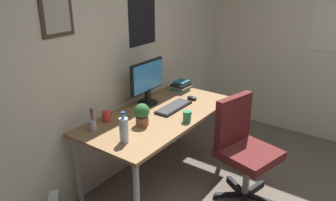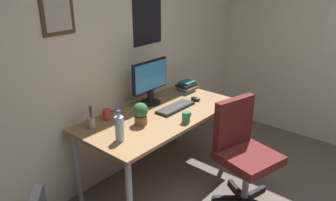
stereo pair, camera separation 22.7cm
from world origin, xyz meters
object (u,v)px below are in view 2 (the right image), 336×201
at_px(pen_cup, 91,122).
at_px(office_chair, 242,147).
at_px(computer_mouse, 195,99).
at_px(coffee_mug_near, 186,117).
at_px(monitor, 150,80).
at_px(book_stack_left, 186,87).
at_px(water_bottle, 119,128).
at_px(coffee_mug_far, 107,114).
at_px(potted_plant, 141,113).
at_px(keyboard, 175,107).

bearing_deg(pen_cup, office_chair, -48.21).
distance_m(computer_mouse, coffee_mug_near, 0.53).
relative_size(office_chair, monitor, 2.07).
height_order(pen_cup, book_stack_left, pen_cup).
bearing_deg(monitor, pen_cup, -179.92).
bearing_deg(monitor, water_bottle, -154.24).
bearing_deg(monitor, coffee_mug_far, 176.23).
bearing_deg(computer_mouse, potted_plant, 177.26).
xyz_separation_m(monitor, potted_plant, (-0.41, -0.27, -0.13)).
bearing_deg(coffee_mug_far, book_stack_left, -5.39).
bearing_deg(keyboard, monitor, 99.61).
xyz_separation_m(coffee_mug_near, potted_plant, (-0.28, 0.28, 0.06)).
distance_m(computer_mouse, coffee_mug_far, 0.94).
relative_size(computer_mouse, pen_cup, 0.55).
xyz_separation_m(office_chair, coffee_mug_near, (-0.26, 0.43, 0.26)).
distance_m(monitor, book_stack_left, 0.54).
bearing_deg(book_stack_left, keyboard, -154.29).
height_order(monitor, pen_cup, monitor).
bearing_deg(coffee_mug_far, office_chair, -56.35).
height_order(office_chair, monitor, monitor).
bearing_deg(coffee_mug_near, book_stack_left, 37.40).
bearing_deg(office_chair, keyboard, 97.28).
bearing_deg(computer_mouse, water_bottle, -177.59).
distance_m(coffee_mug_far, pen_cup, 0.20).
relative_size(office_chair, coffee_mug_near, 8.60).
bearing_deg(book_stack_left, water_bottle, -166.90).
height_order(computer_mouse, potted_plant, potted_plant).
distance_m(office_chair, coffee_mug_far, 1.23).
xyz_separation_m(office_chair, keyboard, (-0.09, 0.69, 0.22)).
distance_m(pen_cup, book_stack_left, 1.23).
relative_size(water_bottle, coffee_mug_near, 2.29).
bearing_deg(coffee_mug_near, keyboard, 56.48).
bearing_deg(computer_mouse, book_stack_left, 56.99).
height_order(office_chair, potted_plant, office_chair).
bearing_deg(office_chair, computer_mouse, 72.33).
relative_size(coffee_mug_near, book_stack_left, 0.53).
xyz_separation_m(office_chair, monitor, (-0.14, 0.97, 0.45)).
bearing_deg(book_stack_left, potted_plant, -167.40).
relative_size(coffee_mug_far, pen_cup, 0.54).
xyz_separation_m(coffee_mug_far, pen_cup, (-0.20, -0.04, 0.01)).
bearing_deg(potted_plant, computer_mouse, -2.74).
height_order(computer_mouse, coffee_mug_near, coffee_mug_near).
distance_m(office_chair, keyboard, 0.73).
distance_m(water_bottle, pen_cup, 0.35).
relative_size(monitor, book_stack_left, 2.20).
height_order(office_chair, water_bottle, water_bottle).
height_order(monitor, keyboard, monitor).
bearing_deg(book_stack_left, monitor, 172.90).
bearing_deg(potted_plant, office_chair, -52.30).
xyz_separation_m(monitor, coffee_mug_far, (-0.53, 0.04, -0.19)).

